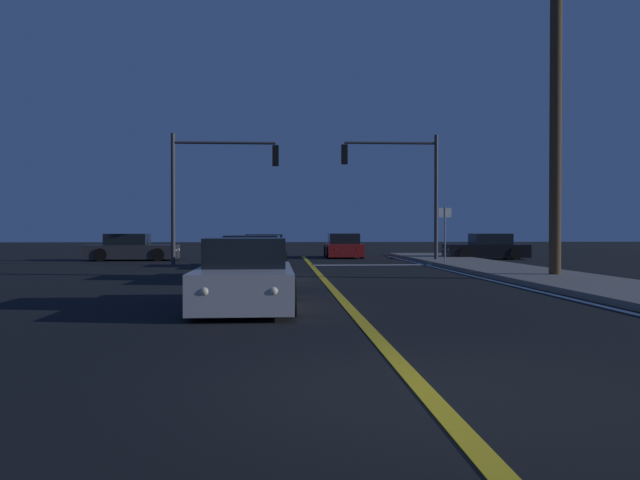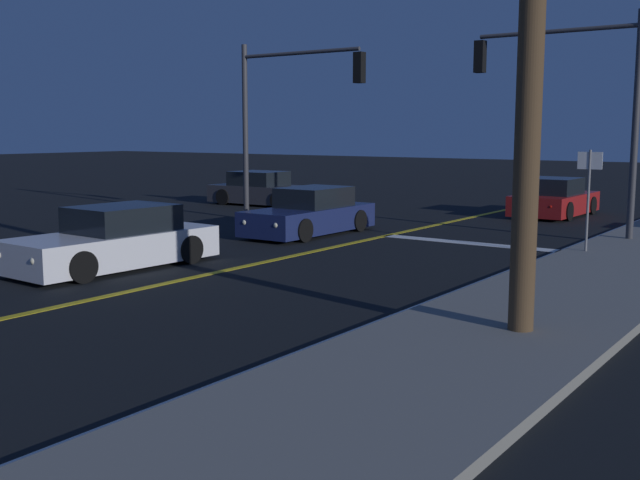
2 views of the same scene
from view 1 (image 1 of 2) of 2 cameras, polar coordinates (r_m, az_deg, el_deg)
ground_plane at (r=6.22m, az=9.08°, el=-12.96°), size 160.00×160.00×0.00m
sidewalk_right at (r=19.36m, az=21.36°, el=-3.41°), size 3.20×41.82×0.15m
lane_line_center at (r=17.62m, az=0.78°, el=-3.99°), size 0.20×39.50×0.01m
lane_line_edge_right at (r=18.66m, az=16.18°, el=-3.75°), size 0.16×39.50×0.01m
stop_bar at (r=27.94m, az=4.55°, el=-2.22°), size 5.21×0.50×0.01m
car_far_approaching_red at (r=35.60m, az=2.08°, el=-0.64°), size 2.03×4.17×1.34m
car_side_waiting_silver at (r=12.58m, az=-6.61°, el=-3.29°), size 1.90×4.46×1.34m
car_parked_curb_navy at (r=26.70m, az=-4.96°, el=-1.12°), size 1.84×4.47×1.34m
car_mid_block_black at (r=34.85m, az=14.53°, el=-0.69°), size 4.29×1.97×1.34m
car_distant_tail_white at (r=19.83m, az=-6.00°, el=-1.79°), size 2.10×4.65×1.34m
car_following_oncoming_charcoal at (r=33.55m, az=-16.33°, el=-0.76°), size 4.50×2.10×1.34m
traffic_signal_near_right at (r=30.57m, az=7.29°, el=5.60°), size 4.57×0.28×6.00m
traffic_signal_far_left at (r=28.78m, az=-9.51°, el=5.60°), size 4.71×0.28×5.75m
utility_pole_right at (r=21.44m, az=20.13°, el=11.65°), size 1.87×0.36×10.75m
street_sign_corner at (r=28.02m, az=11.00°, el=1.22°), size 0.56×0.06×2.51m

